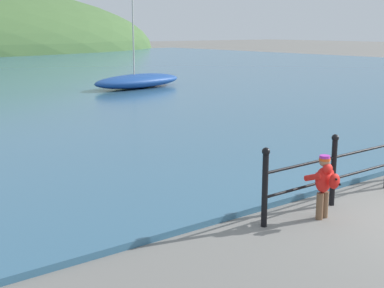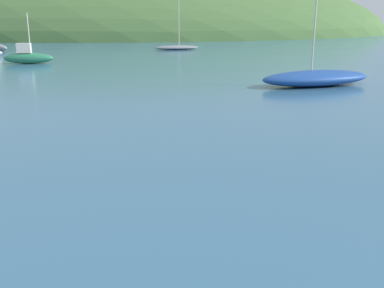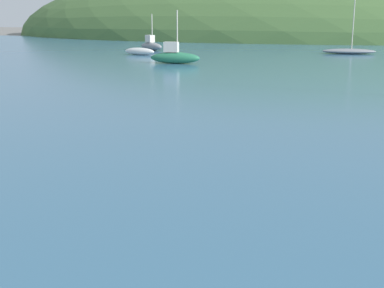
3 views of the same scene
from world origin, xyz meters
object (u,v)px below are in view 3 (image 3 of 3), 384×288
boat_mid_harbor (175,56)px  boat_red_dinghy (151,45)px  boat_far_right (139,51)px  boat_blue_hull (349,51)px

boat_mid_harbor → boat_red_dinghy: size_ratio=1.09×
boat_mid_harbor → boat_far_right: boat_mid_harbor is taller
boat_red_dinghy → boat_far_right: (0.51, -4.69, -0.14)m
boat_mid_harbor → boat_far_right: size_ratio=1.25×
boat_blue_hull → boat_far_right: size_ratio=1.85×
boat_blue_hull → boat_far_right: boat_blue_hull is taller
boat_blue_hull → boat_far_right: bearing=-163.9°
boat_red_dinghy → boat_mid_harbor: bearing=-66.7°
boat_blue_hull → boat_red_dinghy: size_ratio=1.62×
boat_blue_hull → boat_red_dinghy: bearing=178.0°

